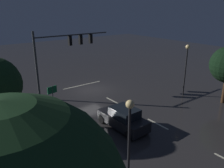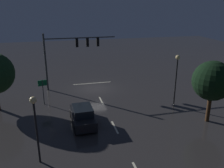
{
  "view_description": "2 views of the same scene",
  "coord_description": "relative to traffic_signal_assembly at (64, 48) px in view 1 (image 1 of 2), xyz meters",
  "views": [
    {
      "loc": [
        12.92,
        21.05,
        9.03
      ],
      "look_at": [
        0.94,
        5.12,
        2.28
      ],
      "focal_mm": 37.03,
      "sensor_mm": 36.0,
      "label": 1
    },
    {
      "loc": [
        4.56,
        27.77,
        10.27
      ],
      "look_at": [
        -0.7,
        6.07,
        2.57
      ],
      "focal_mm": 38.56,
      "sensor_mm": 36.0,
      "label": 2
    }
  ],
  "objects": [
    {
      "name": "route_sign",
      "position": [
        3.4,
        4.41,
        -2.97
      ],
      "size": [
        0.89,
        0.24,
        2.7
      ],
      "color": "#383A3D",
      "rests_on": "ground_plane"
    },
    {
      "name": "stop_bar",
      "position": [
        -2.61,
        -1.19,
        -4.91
      ],
      "size": [
        5.0,
        0.16,
        0.01
      ],
      "primitive_type": "cube",
      "color": "beige",
      "rests_on": "ground_plane"
    },
    {
      "name": "street_lamp_right_kerb",
      "position": [
        3.45,
        14.3,
        -1.57
      ],
      "size": [
        0.44,
        0.44,
        4.75
      ],
      "color": "black",
      "rests_on": "ground_plane"
    },
    {
      "name": "car_approaching",
      "position": [
        -0.02,
        9.66,
        -4.12
      ],
      "size": [
        2.04,
        4.43,
        1.7
      ],
      "color": "black",
      "rests_on": "ground_plane"
    },
    {
      "name": "traffic_signal_assembly",
      "position": [
        0.0,
        0.0,
        0.0
      ],
      "size": [
        8.49,
        0.47,
        6.82
      ],
      "color": "#383A3D",
      "rests_on": "ground_plane"
    },
    {
      "name": "lane_dash_mid",
      "position": [
        -2.61,
        10.92,
        -4.91
      ],
      "size": [
        0.16,
        2.2,
        0.01
      ],
      "primitive_type": "cube",
      "rotation": [
        0.0,
        0.0,
        1.57
      ],
      "color": "beige",
      "rests_on": "ground_plane"
    },
    {
      "name": "lane_dash_far",
      "position": [
        -2.61,
        4.92,
        -4.91
      ],
      "size": [
        0.16,
        2.2,
        0.01
      ],
      "primitive_type": "cube",
      "rotation": [
        0.0,
        0.0,
        1.57
      ],
      "color": "beige",
      "rests_on": "ground_plane"
    },
    {
      "name": "ground_plane",
      "position": [
        -2.61,
        0.92,
        -4.92
      ],
      "size": [
        80.0,
        80.0,
        0.0
      ],
      "primitive_type": "plane",
      "color": "#2D2B2B"
    },
    {
      "name": "street_lamp_left_kerb",
      "position": [
        -9.56,
        8.14,
        -1.18
      ],
      "size": [
        0.44,
        0.44,
        5.39
      ],
      "color": "black",
      "rests_on": "ground_plane"
    }
  ]
}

